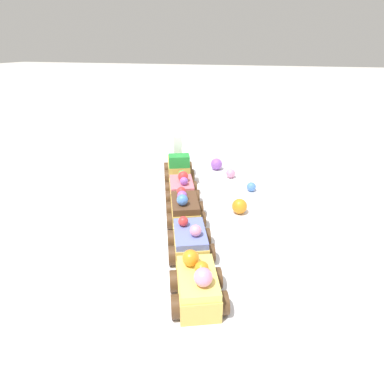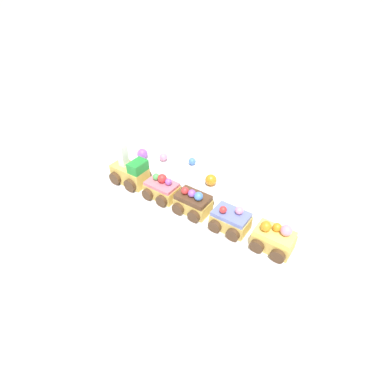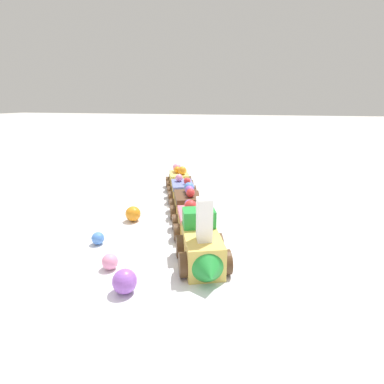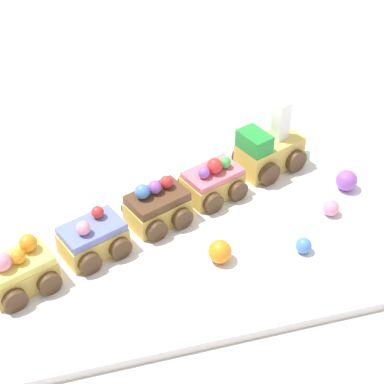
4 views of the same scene
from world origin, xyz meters
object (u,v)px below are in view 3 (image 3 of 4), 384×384
(cake_train_locomotive, at_px, (203,248))
(gumball_blue, at_px, (98,238))
(cake_car_blueberry, at_px, (183,191))
(gumball_orange, at_px, (133,214))
(cake_car_strawberry, at_px, (192,222))
(gumball_purple, at_px, (125,281))
(cake_car_lemon, at_px, (179,180))
(cake_car_chocolate, at_px, (187,204))
(gumball_pink, at_px, (110,262))

(cake_train_locomotive, distance_m, gumball_blue, 0.18)
(cake_car_blueberry, bearing_deg, gumball_orange, -42.70)
(cake_car_strawberry, relative_size, gumball_purple, 3.04)
(cake_car_blueberry, relative_size, gumball_purple, 3.04)
(cake_train_locomotive, relative_size, cake_car_lemon, 1.39)
(cake_car_lemon, xyz_separation_m, gumball_orange, (0.23, -0.02, -0.01))
(cake_train_locomotive, relative_size, gumball_purple, 4.22)
(cake_car_blueberry, bearing_deg, cake_car_chocolate, 0.30)
(cake_car_chocolate, height_order, gumball_purple, cake_car_chocolate)
(cake_car_chocolate, relative_size, gumball_orange, 3.11)
(cake_car_lemon, distance_m, gumball_purple, 0.44)
(gumball_purple, relative_size, gumball_pink, 1.34)
(gumball_orange, bearing_deg, cake_car_lemon, 174.86)
(gumball_blue, bearing_deg, cake_car_blueberry, 164.61)
(cake_car_lemon, xyz_separation_m, gumball_purple, (0.44, 0.07, -0.01))
(gumball_pink, height_order, gumball_blue, gumball_pink)
(gumball_purple, bearing_deg, gumball_orange, -157.30)
(cake_car_chocolate, distance_m, gumball_orange, 0.11)
(cake_car_strawberry, bearing_deg, gumball_pink, -51.76)
(cake_car_blueberry, height_order, gumball_blue, cake_car_blueberry)
(gumball_blue, bearing_deg, gumball_orange, 173.17)
(cake_train_locomotive, relative_size, gumball_orange, 4.32)
(gumball_blue, bearing_deg, cake_car_chocolate, 146.98)
(cake_car_blueberry, distance_m, cake_car_lemon, 0.09)
(cake_car_blueberry, distance_m, gumball_orange, 0.15)
(cake_car_chocolate, height_order, gumball_blue, cake_car_chocolate)
(gumball_blue, bearing_deg, cake_car_lemon, 174.34)
(cake_car_chocolate, relative_size, cake_car_blueberry, 1.00)
(cake_car_lemon, height_order, gumball_blue, cake_car_lemon)
(gumball_purple, relative_size, gumball_orange, 1.02)
(cake_train_locomotive, xyz_separation_m, gumball_purple, (0.08, -0.08, -0.01))
(cake_car_blueberry, bearing_deg, cake_car_strawberry, -0.08)
(gumball_purple, bearing_deg, cake_car_strawberry, 168.54)
(gumball_orange, bearing_deg, gumball_blue, -6.83)
(cake_car_strawberry, bearing_deg, gumball_orange, -124.12)
(cake_car_strawberry, distance_m, gumball_purple, 0.18)
(gumball_blue, bearing_deg, cake_train_locomotive, 81.95)
(cake_car_strawberry, relative_size, cake_car_chocolate, 1.00)
(gumball_purple, relative_size, gumball_blue, 1.47)
(cake_car_lemon, relative_size, gumball_pink, 4.08)
(cake_car_chocolate, distance_m, cake_car_blueberry, 0.09)
(cake_train_locomotive, xyz_separation_m, gumball_orange, (-0.13, -0.16, -0.01))
(cake_car_lemon, distance_m, gumball_blue, 0.34)
(cake_train_locomotive, relative_size, cake_car_blueberry, 1.39)
(gumball_pink, bearing_deg, cake_car_chocolate, 167.80)
(cake_car_lemon, bearing_deg, cake_car_strawberry, -0.06)
(cake_car_lemon, bearing_deg, gumball_orange, -26.71)
(gumball_orange, bearing_deg, gumball_pink, 14.73)
(cake_car_blueberry, relative_size, cake_car_lemon, 1.00)
(gumball_orange, bearing_deg, gumball_purple, 22.70)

